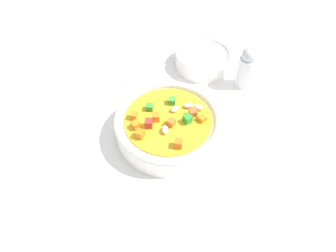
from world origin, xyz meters
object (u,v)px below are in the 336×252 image
at_px(spoon, 120,82).
at_px(pepper_shaker, 247,67).
at_px(side_bowl_small, 204,58).
at_px(soup_bowl_main, 168,125).

bearing_deg(spoon, pepper_shaker, 147.91).
bearing_deg(spoon, side_bowl_small, 166.70).
xyz_separation_m(spoon, side_bowl_small, (0.17, 0.09, 0.02)).
bearing_deg(side_bowl_small, pepper_shaker, -27.30).
distance_m(side_bowl_small, pepper_shaker, 0.10).
height_order(spoon, side_bowl_small, side_bowl_small).
bearing_deg(side_bowl_small, spoon, -150.93).
relative_size(soup_bowl_main, side_bowl_small, 1.50).
bearing_deg(pepper_shaker, spoon, -169.72).
xyz_separation_m(soup_bowl_main, side_bowl_small, (0.04, 0.21, -0.01)).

